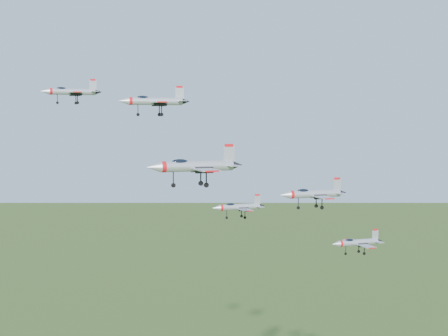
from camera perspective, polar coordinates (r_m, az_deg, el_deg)
name	(u,v)px	position (r m, az deg, el deg)	size (l,w,h in m)	color
jet_lead	(71,91)	(117.49, -13.84, 6.81)	(11.06, 9.09, 2.96)	#A5AAB1
jet_left_high	(154,101)	(105.78, -6.46, 6.11)	(12.23, 10.12, 3.27)	#A5AAB1
jet_right_high	(194,166)	(81.75, -2.73, 0.20)	(13.21, 10.83, 3.54)	#A5AAB1
jet_left_low	(238,207)	(116.02, 1.31, -3.56)	(10.43, 8.58, 2.79)	#A5AAB1
jet_right_low	(313,194)	(97.00, 8.13, -2.34)	(11.25, 9.28, 3.01)	#A5AAB1
jet_trail	(357,242)	(122.32, 12.05, -6.66)	(11.03, 9.06, 2.96)	#A5AAB1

